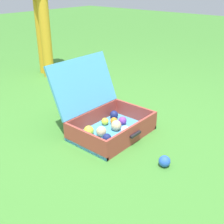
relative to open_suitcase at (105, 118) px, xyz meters
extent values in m
plane|color=#3D7A2D|center=(-0.07, -0.06, -0.12)|extent=(16.00, 16.00, 0.00)
cube|color=#4799C6|center=(0.00, -0.07, -0.11)|extent=(0.59, 0.41, 0.03)
cube|color=#9E3D33|center=(-0.28, -0.07, -0.04)|extent=(0.02, 0.41, 0.15)
cube|color=#9E3D33|center=(0.29, -0.07, -0.04)|extent=(0.02, 0.41, 0.15)
cube|color=#9E3D33|center=(0.00, -0.27, -0.04)|extent=(0.55, 0.02, 0.15)
cube|color=#9E3D33|center=(0.00, 0.12, -0.04)|extent=(0.55, 0.02, 0.15)
cube|color=#4799C6|center=(0.00, 0.21, 0.22)|extent=(0.59, 0.17, 0.39)
cube|color=black|center=(0.00, -0.29, -0.04)|extent=(0.11, 0.02, 0.02)
sphere|color=navy|center=(-0.14, -0.14, -0.06)|extent=(0.06, 0.06, 0.06)
sphere|color=#D1B784|center=(0.04, -0.08, -0.05)|extent=(0.08, 0.08, 0.08)
sphere|color=white|center=(0.03, -0.17, -0.06)|extent=(0.07, 0.07, 0.07)
sphere|color=#D1B784|center=(-0.10, -0.06, -0.06)|extent=(0.08, 0.08, 0.08)
sphere|color=#CCDB38|center=(-0.15, 0.02, -0.06)|extent=(0.07, 0.07, 0.07)
sphere|color=purple|center=(0.15, -0.06, -0.06)|extent=(0.06, 0.06, 0.06)
sphere|color=blue|center=(-0.11, -0.21, -0.06)|extent=(0.06, 0.06, 0.06)
sphere|color=#D1B784|center=(-0.02, -0.19, -0.07)|extent=(0.04, 0.04, 0.04)
sphere|color=orange|center=(0.10, -0.01, -0.06)|extent=(0.06, 0.06, 0.06)
sphere|color=navy|center=(0.18, 0.06, -0.06)|extent=(0.07, 0.07, 0.07)
sphere|color=#CCDB38|center=(0.05, 0.04, -0.06)|extent=(0.06, 0.06, 0.06)
sphere|color=blue|center=(-0.09, -0.58, -0.08)|extent=(0.07, 0.07, 0.07)
cylinder|color=gold|center=(0.66, 1.59, 0.34)|extent=(0.12, 0.12, 0.91)
cylinder|color=gold|center=(0.59, 1.43, 0.34)|extent=(0.12, 0.12, 0.91)
camera|label=1|loc=(-1.44, -1.29, 0.96)|focal=45.79mm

